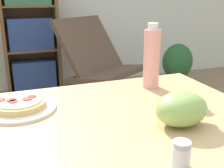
# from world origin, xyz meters

# --- Properties ---
(dining_table) EXTENTS (1.12, 0.72, 0.76)m
(dining_table) POSITION_xyz_m (0.08, -0.09, 0.64)
(dining_table) COLOR tan
(dining_table) RESTS_ON ground_plane
(pizza_on_plate) EXTENTS (0.23, 0.23, 0.04)m
(pizza_on_plate) POSITION_xyz_m (-0.10, 0.08, 0.78)
(pizza_on_plate) COLOR white
(pizza_on_plate) RESTS_ON dining_table
(grape_bunch) EXTENTS (0.16, 0.12, 0.10)m
(grape_bunch) POSITION_xyz_m (0.34, -0.19, 0.81)
(grape_bunch) COLOR #93BC5B
(grape_bunch) RESTS_ON dining_table
(drink_bottle) EXTENTS (0.07, 0.07, 0.26)m
(drink_bottle) POSITION_xyz_m (0.41, 0.14, 0.88)
(drink_bottle) COLOR pink
(drink_bottle) RESTS_ON dining_table
(salt_shaker) EXTENTS (0.04, 0.04, 0.06)m
(salt_shaker) POSITION_xyz_m (0.22, -0.37, 0.79)
(salt_shaker) COLOR white
(salt_shaker) RESTS_ON dining_table
(lounge_chair_far) EXTENTS (0.92, 0.99, 0.88)m
(lounge_chair_far) POSITION_xyz_m (0.75, 1.79, 0.29)
(lounge_chair_far) COLOR slate
(lounge_chair_far) RESTS_ON ground_plane
(bookshelf) EXTENTS (0.61, 0.29, 1.48)m
(bookshelf) POSITION_xyz_m (0.14, 2.45, 0.70)
(bookshelf) COLOR brown
(bookshelf) RESTS_ON ground_plane
(potted_plant_floor) EXTENTS (0.37, 0.31, 0.55)m
(potted_plant_floor) POSITION_xyz_m (1.76, 1.96, 0.29)
(potted_plant_floor) COLOR #70665B
(potted_plant_floor) RESTS_ON ground_plane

